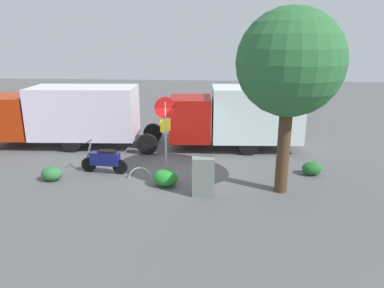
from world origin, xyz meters
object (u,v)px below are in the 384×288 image
Objects in this scene: box_truck_near at (234,115)px; utility_cabinet at (203,176)px; box_truck_far at (64,113)px; motorcycle at (105,160)px; street_tree at (290,64)px; stop_sign at (165,124)px; bike_rack_hoop at (140,178)px.

utility_cabinet is (1.11, 5.16, -0.93)m from box_truck_near.
motorcycle is (-2.94, 3.31, -1.04)m from box_truck_far.
box_truck_far is 10.56m from street_tree.
box_truck_far is at bearing -32.04° from stop_sign.
stop_sign is at bearing 144.37° from box_truck_far.
box_truck_near is at bearing -131.08° from bike_rack_hoop.
box_truck_near reaches higher than utility_cabinet.
box_truck_far is 5.94m from bike_rack_hoop.
street_tree is at bearing -168.92° from utility_cabinet.
stop_sign is 2.29× the size of utility_cabinet.
bike_rack_hoop is at bearing 45.35° from box_truck_near.
bike_rack_hoop is (4.88, -0.70, -4.13)m from street_tree.
bike_rack_hoop is (3.45, 3.96, -1.57)m from box_truck_near.
stop_sign is at bearing -16.09° from street_tree.
street_tree is 4.58× the size of utility_cabinet.
street_tree is at bearing 163.91° from stop_sign.
stop_sign is at bearing -173.27° from motorcycle.
motorcycle is at bearing 32.43° from box_truck_near.
utility_cabinet is 2.71m from bike_rack_hoop.
stop_sign is at bearing 50.33° from box_truck_near.
bike_rack_hoop is (-1.42, 0.42, -0.52)m from motorcycle.
motorcycle is 0.62× the size of stop_sign.
stop_sign is 4.70m from street_tree.
box_truck_near is 0.86× the size of box_truck_far.
street_tree is 6.44m from bike_rack_hoop.
street_tree is at bearing 171.80° from bike_rack_hoop.
box_truck_far reaches higher than bike_rack_hoop.
box_truck_near is 6.10m from motorcycle.
box_truck_far is 4.54m from motorcycle.
box_truck_near is at bearing -102.10° from utility_cabinet.
box_truck_near is 4.36m from stop_sign.
street_tree is at bearing 103.55° from box_truck_near.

